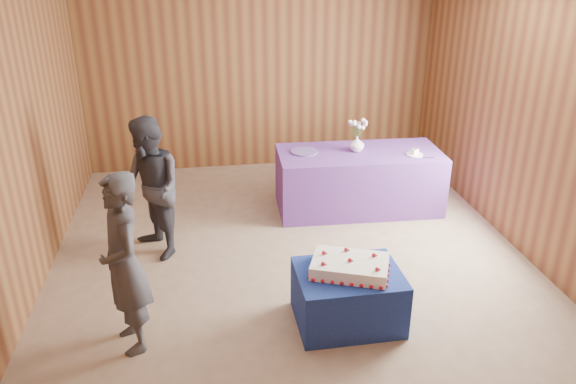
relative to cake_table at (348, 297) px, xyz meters
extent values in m
plane|color=gray|center=(-0.32, 1.00, -0.25)|extent=(6.00, 6.00, 0.00)
cube|color=brown|center=(-0.32, 4.00, 1.10)|extent=(5.00, 0.04, 2.70)
cube|color=brown|center=(-0.32, -2.00, 1.10)|extent=(5.00, 0.04, 2.70)
cube|color=brown|center=(-2.82, 1.00, 1.10)|extent=(0.04, 6.00, 2.70)
cube|color=brown|center=(2.18, 1.00, 1.10)|extent=(0.04, 6.00, 2.70)
cube|color=#1A4191|center=(0.00, 0.00, 0.00)|extent=(0.91, 0.71, 0.50)
cube|color=#6D3799|center=(0.71, 2.27, 0.12)|extent=(2.03, 0.97, 0.75)
cube|color=white|center=(0.01, 0.01, 0.31)|extent=(0.75, 0.63, 0.12)
sphere|color=#B30D25|center=(-0.37, -0.08, 0.27)|extent=(0.03, 0.03, 0.03)
sphere|color=#B30D25|center=(0.23, -0.31, 0.27)|extent=(0.03, 0.03, 0.03)
sphere|color=#B30D25|center=(-0.22, 0.32, 0.27)|extent=(0.03, 0.03, 0.03)
sphere|color=#B30D25|center=(0.38, 0.09, 0.27)|extent=(0.03, 0.03, 0.03)
sphere|color=#B30D25|center=(-0.21, -0.02, 0.39)|extent=(0.04, 0.04, 0.04)
cone|color=#135521|center=(-0.19, -0.02, 0.37)|extent=(0.02, 0.03, 0.03)
sphere|color=#B30D25|center=(0.20, 0.03, 0.39)|extent=(0.04, 0.04, 0.04)
cone|color=#135521|center=(0.23, 0.03, 0.37)|extent=(0.02, 0.03, 0.03)
sphere|color=#B30D25|center=(0.01, 0.01, 0.39)|extent=(0.04, 0.04, 0.04)
cone|color=#135521|center=(0.03, 0.01, 0.37)|extent=(0.02, 0.03, 0.03)
imported|color=white|center=(0.68, 2.31, 0.60)|extent=(0.19, 0.19, 0.19)
cylinder|color=#305A24|center=(0.72, 2.31, 0.77)|extent=(0.01, 0.01, 0.16)
sphere|color=silver|center=(0.77, 2.31, 0.85)|extent=(0.05, 0.05, 0.05)
cylinder|color=#305A24|center=(0.71, 2.33, 0.77)|extent=(0.01, 0.01, 0.16)
sphere|color=white|center=(0.76, 2.36, 0.85)|extent=(0.05, 0.05, 0.05)
cylinder|color=#305A24|center=(0.70, 2.34, 0.77)|extent=(0.01, 0.01, 0.16)
sphere|color=silver|center=(0.72, 2.39, 0.85)|extent=(0.05, 0.05, 0.05)
cylinder|color=#305A24|center=(0.67, 2.35, 0.77)|extent=(0.01, 0.01, 0.16)
sphere|color=white|center=(0.67, 2.40, 0.85)|extent=(0.05, 0.05, 0.05)
cylinder|color=#305A24|center=(0.65, 2.34, 0.77)|extent=(0.01, 0.01, 0.16)
sphere|color=silver|center=(0.62, 2.38, 0.85)|extent=(0.05, 0.05, 0.05)
cylinder|color=#305A24|center=(0.64, 2.32, 0.77)|extent=(0.01, 0.01, 0.16)
sphere|color=white|center=(0.59, 2.34, 0.85)|extent=(0.05, 0.05, 0.05)
cylinder|color=#305A24|center=(0.64, 2.30, 0.77)|extent=(0.01, 0.01, 0.16)
sphere|color=silver|center=(0.59, 2.28, 0.85)|extent=(0.05, 0.05, 0.05)
cylinder|color=#305A24|center=(0.65, 2.28, 0.77)|extent=(0.01, 0.01, 0.16)
sphere|color=white|center=(0.62, 2.24, 0.85)|extent=(0.05, 0.05, 0.05)
cylinder|color=#305A24|center=(0.67, 2.27, 0.77)|extent=(0.01, 0.01, 0.16)
sphere|color=silver|center=(0.67, 2.22, 0.85)|extent=(0.05, 0.05, 0.05)
cylinder|color=#305A24|center=(0.70, 2.27, 0.77)|extent=(0.01, 0.01, 0.16)
sphere|color=white|center=(0.72, 2.22, 0.85)|extent=(0.05, 0.05, 0.05)
cylinder|color=#305A24|center=(0.71, 2.29, 0.77)|extent=(0.01, 0.01, 0.16)
sphere|color=silver|center=(0.76, 2.26, 0.85)|extent=(0.05, 0.05, 0.05)
cylinder|color=#614C98|center=(0.04, 2.36, 0.51)|extent=(0.41, 0.41, 0.02)
cylinder|color=white|center=(1.34, 2.07, 0.51)|extent=(0.23, 0.23, 0.01)
cube|color=white|center=(1.34, 2.07, 0.54)|extent=(0.09, 0.08, 0.06)
sphere|color=#B30D25|center=(1.34, 2.05, 0.59)|extent=(0.02, 0.02, 0.02)
cube|color=silver|center=(1.40, 1.96, 0.50)|extent=(0.26, 0.07, 0.00)
imported|color=#393A43|center=(-1.85, -0.03, 0.52)|extent=(0.54, 0.65, 1.54)
imported|color=#30303A|center=(-1.74, 1.48, 0.51)|extent=(0.86, 0.92, 1.52)
camera|label=1|loc=(-1.15, -3.99, 2.83)|focal=35.00mm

